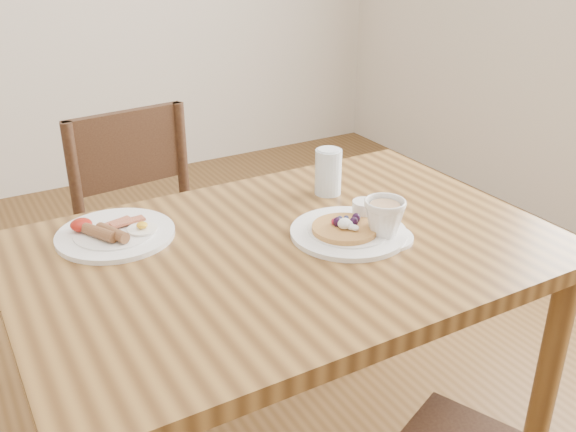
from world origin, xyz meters
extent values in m
cube|color=brown|center=(0.00, 0.00, 0.73)|extent=(1.20, 0.80, 0.04)
cylinder|color=brown|center=(0.54, -0.34, 0.35)|extent=(0.06, 0.06, 0.71)
cylinder|color=brown|center=(0.54, 0.34, 0.35)|extent=(0.06, 0.06, 0.71)
cylinder|color=brown|center=(-0.54, 0.34, 0.35)|extent=(0.06, 0.06, 0.71)
cube|color=#3F2917|center=(-0.10, 0.60, 0.45)|extent=(0.46, 0.46, 0.04)
cylinder|color=#3F2917|center=(-0.26, 0.40, 0.21)|extent=(0.04, 0.04, 0.43)
cylinder|color=#3F2917|center=(0.10, 0.44, 0.21)|extent=(0.04, 0.04, 0.43)
cylinder|color=#3F2917|center=(-0.30, 0.76, 0.21)|extent=(0.04, 0.04, 0.43)
cylinder|color=#3F2917|center=(0.06, 0.80, 0.21)|extent=(0.04, 0.04, 0.43)
cylinder|color=#3F2917|center=(0.06, 0.80, 0.67)|extent=(0.04, 0.04, 0.43)
cylinder|color=#3F2917|center=(-0.30, 0.76, 0.67)|extent=(0.04, 0.04, 0.43)
cube|color=#3F2917|center=(-0.12, 0.79, 0.76)|extent=(0.38, 0.07, 0.24)
cylinder|color=white|center=(0.14, -0.03, 0.76)|extent=(0.27, 0.27, 0.01)
cylinder|color=white|center=(0.14, -0.03, 0.76)|extent=(0.19, 0.19, 0.01)
cylinder|color=#B22D59|center=(0.19, -0.02, 0.77)|extent=(0.07, 0.07, 0.00)
cylinder|color=#C68C47|center=(0.13, -0.03, 0.77)|extent=(0.15, 0.15, 0.01)
ellipsoid|color=white|center=(0.12, -0.04, 0.79)|extent=(0.03, 0.03, 0.02)
ellipsoid|color=white|center=(0.14, -0.06, 0.79)|extent=(0.02, 0.02, 0.01)
cylinder|color=white|center=(0.21, 0.01, 0.79)|extent=(0.06, 0.06, 0.04)
cylinder|color=#591E07|center=(0.21, 0.01, 0.80)|extent=(0.05, 0.05, 0.00)
sphere|color=black|center=(0.16, -0.02, 0.79)|extent=(0.02, 0.02, 0.02)
sphere|color=#1E234C|center=(0.16, 0.00, 0.78)|extent=(0.01, 0.01, 0.01)
sphere|color=#1E234C|center=(0.13, 0.02, 0.78)|extent=(0.01, 0.01, 0.01)
sphere|color=#B21938|center=(0.12, -0.01, 0.79)|extent=(0.02, 0.02, 0.02)
sphere|color=black|center=(0.11, -0.03, 0.79)|extent=(0.02, 0.02, 0.02)
sphere|color=#1E234C|center=(0.13, -0.06, 0.78)|extent=(0.01, 0.01, 0.01)
sphere|color=black|center=(0.15, -0.04, 0.79)|extent=(0.02, 0.02, 0.02)
sphere|color=#1E234C|center=(0.21, -0.08, 0.77)|extent=(0.01, 0.01, 0.01)
sphere|color=#B21938|center=(0.22, -0.04, 0.77)|extent=(0.01, 0.01, 0.01)
sphere|color=black|center=(0.22, 0.00, 0.78)|extent=(0.02, 0.02, 0.02)
sphere|color=#1E234C|center=(0.19, 0.03, 0.77)|extent=(0.01, 0.01, 0.01)
cylinder|color=white|center=(-0.32, 0.23, 0.76)|extent=(0.27, 0.27, 0.01)
cylinder|color=white|center=(-0.32, 0.23, 0.76)|extent=(0.19, 0.19, 0.01)
cylinder|color=brown|center=(-0.36, 0.21, 0.78)|extent=(0.06, 0.10, 0.03)
cylinder|color=brown|center=(-0.34, 0.20, 0.78)|extent=(0.06, 0.10, 0.03)
cube|color=maroon|center=(-0.31, 0.26, 0.77)|extent=(0.08, 0.04, 0.01)
cube|color=maroon|center=(-0.29, 0.25, 0.77)|extent=(0.08, 0.03, 0.01)
cylinder|color=white|center=(-0.27, 0.20, 0.77)|extent=(0.07, 0.07, 0.00)
ellipsoid|color=yellow|center=(-0.27, 0.20, 0.78)|extent=(0.03, 0.03, 0.01)
ellipsoid|color=#A5190F|center=(-0.39, 0.27, 0.78)|extent=(0.05, 0.05, 0.03)
cylinder|color=white|center=(0.20, -0.09, 0.75)|extent=(0.14, 0.14, 0.01)
imported|color=white|center=(0.20, -0.09, 0.80)|extent=(0.13, 0.13, 0.09)
cylinder|color=tan|center=(0.20, -0.09, 0.83)|extent=(0.07, 0.07, 0.00)
cylinder|color=silver|center=(0.24, 0.20, 0.81)|extent=(0.07, 0.07, 0.12)
camera|label=1|loc=(-0.64, -1.11, 1.42)|focal=40.00mm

